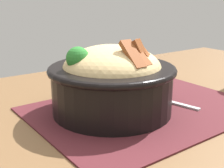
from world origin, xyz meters
TOP-DOWN VIEW (x-y plane):
  - table at (0.00, 0.00)m, footprint 1.32×0.76m
  - placemat at (0.02, 0.01)m, footprint 0.40×0.30m
  - bowl at (-0.03, 0.03)m, footprint 0.24×0.24m
  - fork at (0.08, 0.01)m, footprint 0.04×0.12m

SIDE VIEW (x-z plane):
  - table at x=0.00m, z-range 0.31..1.04m
  - placemat at x=0.02m, z-range 0.74..0.74m
  - fork at x=0.08m, z-range 0.74..0.74m
  - bowl at x=-0.03m, z-range 0.73..0.86m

